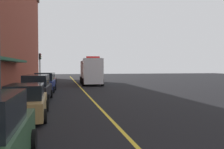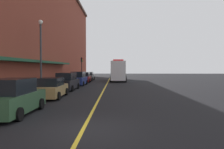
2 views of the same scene
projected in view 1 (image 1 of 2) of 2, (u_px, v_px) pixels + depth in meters
The scene contains 12 objects.
ground_plane at pixel (81, 88), 28.18m from camera, with size 112.00×112.00×0.00m, color black.
sidewalk_left at pixel (25, 89), 26.90m from camera, with size 2.40×70.00×0.15m, color #9E9B93.
lane_center_stripe at pixel (81, 88), 28.18m from camera, with size 0.16×70.00×0.01m, color gold.
parked_car_1 at pixel (26, 102), 11.85m from camera, with size 2.11×4.78×1.65m.
parked_car_2 at pixel (37, 89), 17.79m from camera, with size 2.18×4.96×1.90m.
parked_car_3 at pixel (45, 83), 24.11m from camera, with size 2.19×4.49×1.91m.
parked_car_4 at pixel (47, 80), 30.21m from camera, with size 2.13×4.57×1.70m.
parked_car_5 at pixel (49, 78), 36.42m from camera, with size 2.07×4.90×1.61m.
box_truck at pixel (91, 71), 34.36m from camera, with size 2.98×8.43×3.83m.
parking_meter_0 at pixel (28, 82), 23.04m from camera, with size 0.14×0.18×1.33m.
parking_meter_1 at pixel (29, 81), 23.91m from camera, with size 0.14×0.18×1.33m.
traffic_light_near at pixel (40, 62), 35.69m from camera, with size 0.38×0.36×4.30m.
Camera 1 is at (-2.30, -3.25, 2.50)m, focal length 39.02 mm.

